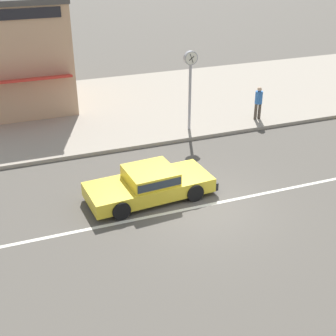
# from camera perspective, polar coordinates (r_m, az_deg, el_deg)

# --- Properties ---
(ground_plane) EXTENTS (160.00, 160.00, 0.00)m
(ground_plane) POSITION_cam_1_polar(r_m,az_deg,el_deg) (15.46, 4.22, -4.64)
(ground_plane) COLOR #544F47
(lane_centre_stripe) EXTENTS (50.40, 0.14, 0.01)m
(lane_centre_stripe) POSITION_cam_1_polar(r_m,az_deg,el_deg) (15.46, 4.22, -4.63)
(lane_centre_stripe) COLOR silver
(lane_centre_stripe) RESTS_ON ground
(kerb_strip) EXTENTS (68.00, 10.00, 0.15)m
(kerb_strip) POSITION_cam_1_polar(r_m,az_deg,el_deg) (23.97, -5.69, 7.49)
(kerb_strip) COLOR #9E9384
(kerb_strip) RESTS_ON ground
(sedan_yellow_3) EXTENTS (4.42, 2.07, 1.06)m
(sedan_yellow_3) POSITION_cam_1_polar(r_m,az_deg,el_deg) (15.64, -2.19, -1.89)
(sedan_yellow_3) COLOR yellow
(sedan_yellow_3) RESTS_ON ground
(street_clock) EXTENTS (0.58, 0.22, 3.47)m
(street_clock) POSITION_cam_1_polar(r_m,az_deg,el_deg) (20.11, 2.73, 11.45)
(street_clock) COLOR #9E9EA3
(street_clock) RESTS_ON kerb_strip
(pedestrian_by_shop) EXTENTS (0.34, 0.34, 1.54)m
(pedestrian_by_shop) POSITION_cam_1_polar(r_m,az_deg,el_deg) (22.12, 10.98, 8.06)
(pedestrian_by_shop) COLOR #4C4238
(pedestrian_by_shop) RESTS_ON kerb_strip
(shopfront_corner_warung) EXTENTS (5.18, 6.23, 5.31)m
(shopfront_corner_warung) POSITION_cam_1_polar(r_m,az_deg,el_deg) (24.50, -18.52, 13.36)
(shopfront_corner_warung) COLOR tan
(shopfront_corner_warung) RESTS_ON kerb_strip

